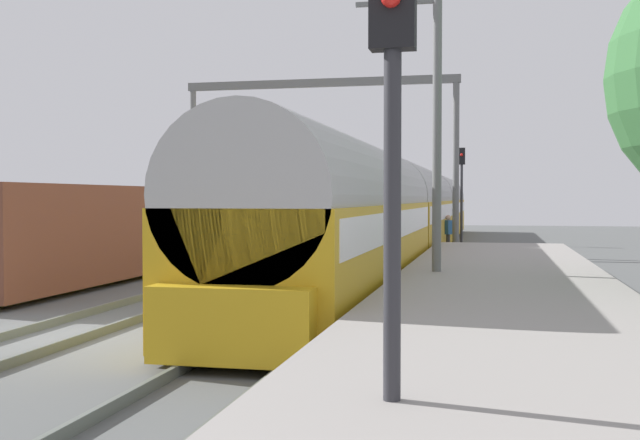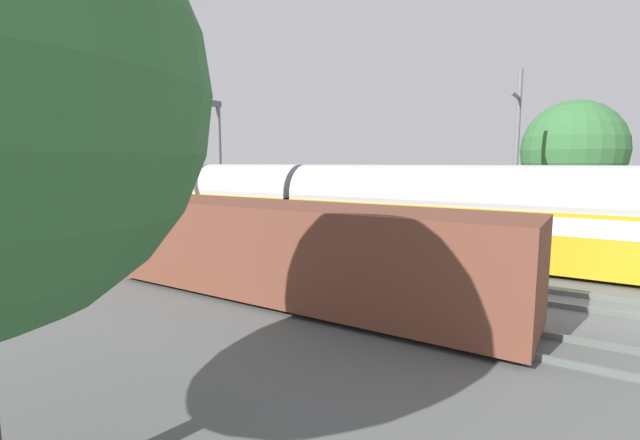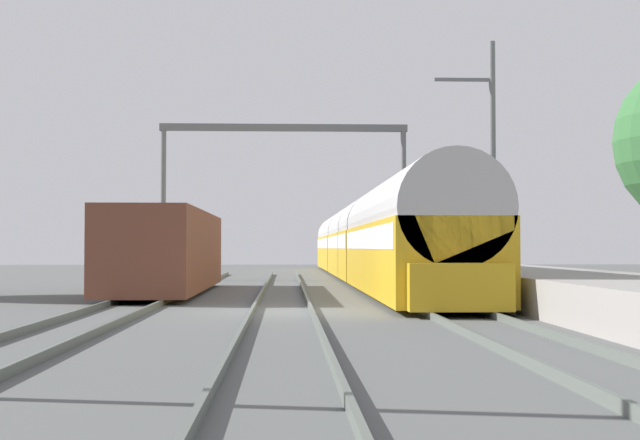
{
  "view_description": "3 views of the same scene",
  "coord_description": "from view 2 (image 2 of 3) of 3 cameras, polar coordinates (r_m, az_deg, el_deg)",
  "views": [
    {
      "loc": [
        7.69,
        -12.8,
        2.52
      ],
      "look_at": [
        4.07,
        3.55,
        2.04
      ],
      "focal_mm": 44.13,
      "sensor_mm": 36.0,
      "label": 1
    },
    {
      "loc": [
        -14.62,
        1.37,
        4.09
      ],
      "look_at": [
        -0.45,
        10.26,
        1.92
      ],
      "focal_mm": 25.03,
      "sensor_mm": 36.0,
      "label": 2
    },
    {
      "loc": [
        0.09,
        -21.92,
        1.61
      ],
      "look_at": [
        2.03,
        27.24,
        3.18
      ],
      "focal_mm": 48.76,
      "sensor_mm": 36.0,
      "label": 3
    }
  ],
  "objects": [
    {
      "name": "catenary_pole_east_mid",
      "position": [
        21.27,
        23.73,
        6.94
      ],
      "size": [
        1.9,
        0.2,
        8.0
      ],
      "color": "slate",
      "rests_on": "ground"
    },
    {
      "name": "freight_car",
      "position": [
        13.14,
        -2.86,
        -4.1
      ],
      "size": [
        2.8,
        13.0,
        2.7
      ],
      "color": "brown",
      "rests_on": "ground"
    },
    {
      "name": "track_east",
      "position": [
        19.16,
        35.6,
        -6.09
      ],
      "size": [
        1.52,
        60.0,
        0.16
      ],
      "color": "#575E57",
      "rests_on": "ground"
    },
    {
      "name": "passenger_train",
      "position": [
        28.1,
        -16.07,
        2.79
      ],
      "size": [
        2.93,
        49.2,
        3.82
      ],
      "color": "gold",
      "rests_on": "ground"
    },
    {
      "name": "person_crossing",
      "position": [
        30.03,
        -15.1,
        1.29
      ],
      "size": [
        0.39,
        0.46,
        1.73
      ],
      "rotation": [
        0.0,
        0.0,
        4.27
      ],
      "color": "#343434",
      "rests_on": "ground"
    },
    {
      "name": "railway_signal_far",
      "position": [
        35.41,
        -22.44,
        5.6
      ],
      "size": [
        0.36,
        0.3,
        5.2
      ],
      "color": "#2D2D33",
      "rests_on": "ground"
    },
    {
      "name": "catenary_gantry",
      "position": [
        25.21,
        -22.74,
        10.34
      ],
      "size": [
        12.53,
        0.28,
        7.86
      ],
      "color": "slate",
      "rests_on": "ground"
    },
    {
      "name": "tree_east_background",
      "position": [
        26.87,
        29.61,
        7.75
      ],
      "size": [
        5.11,
        5.11,
        7.27
      ],
      "color": "#4C3826",
      "rests_on": "ground"
    },
    {
      "name": "platform",
      "position": [
        22.8,
        30.1,
        -2.8
      ],
      "size": [
        4.4,
        28.0,
        0.9
      ],
      "color": "gray",
      "rests_on": "ground"
    }
  ]
}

